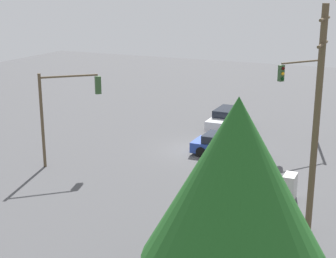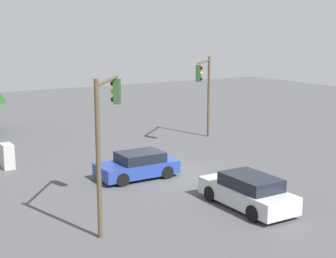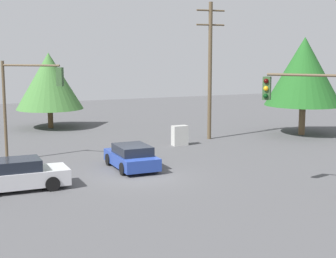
{
  "view_description": "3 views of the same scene",
  "coord_description": "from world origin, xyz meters",
  "px_view_note": "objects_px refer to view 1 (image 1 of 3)",
  "views": [
    {
      "loc": [
        -30.04,
        -11.4,
        10.52
      ],
      "look_at": [
        -2.71,
        1.08,
        2.06
      ],
      "focal_mm": 55.0,
      "sensor_mm": 36.0,
      "label": 1
    },
    {
      "loc": [
        22.33,
        -13.64,
        7.6
      ],
      "look_at": [
        -1.78,
        1.06,
        2.01
      ],
      "focal_mm": 55.0,
      "sensor_mm": 36.0,
      "label": 2
    },
    {
      "loc": [
        9.04,
        24.38,
        6.49
      ],
      "look_at": [
        -1.77,
        -0.3,
        2.31
      ],
      "focal_mm": 55.0,
      "sensor_mm": 36.0,
      "label": 3
    }
  ],
  "objects_px": {
    "sedan_silver": "(227,119)",
    "traffic_signal_cross": "(304,85)",
    "sedan_blue": "(224,146)",
    "electrical_cabinet": "(289,187)",
    "traffic_signal_main": "(66,102)"
  },
  "relations": [
    {
      "from": "sedan_blue",
      "to": "traffic_signal_cross",
      "type": "height_order",
      "value": "traffic_signal_cross"
    },
    {
      "from": "traffic_signal_cross",
      "to": "electrical_cabinet",
      "type": "height_order",
      "value": "traffic_signal_cross"
    },
    {
      "from": "electrical_cabinet",
      "to": "traffic_signal_cross",
      "type": "bearing_deg",
      "value": 7.5
    },
    {
      "from": "sedan_silver",
      "to": "traffic_signal_main",
      "type": "relative_size",
      "value": 0.83
    },
    {
      "from": "traffic_signal_main",
      "to": "electrical_cabinet",
      "type": "relative_size",
      "value": 4.14
    },
    {
      "from": "sedan_blue",
      "to": "traffic_signal_cross",
      "type": "distance_m",
      "value": 7.08
    },
    {
      "from": "sedan_blue",
      "to": "electrical_cabinet",
      "type": "relative_size",
      "value": 3.0
    },
    {
      "from": "sedan_silver",
      "to": "traffic_signal_cross",
      "type": "relative_size",
      "value": 0.79
    },
    {
      "from": "sedan_silver",
      "to": "electrical_cabinet",
      "type": "distance_m",
      "value": 13.75
    },
    {
      "from": "traffic_signal_cross",
      "to": "sedan_blue",
      "type": "bearing_deg",
      "value": -1.47
    },
    {
      "from": "traffic_signal_main",
      "to": "sedan_silver",
      "type": "bearing_deg",
      "value": 20.13
    },
    {
      "from": "sedan_silver",
      "to": "traffic_signal_cross",
      "type": "xyz_separation_m",
      "value": [
        -1.52,
        -5.82,
        3.31
      ]
    },
    {
      "from": "sedan_silver",
      "to": "electrical_cabinet",
      "type": "height_order",
      "value": "sedan_silver"
    },
    {
      "from": "traffic_signal_main",
      "to": "traffic_signal_cross",
      "type": "distance_m",
      "value": 15.77
    },
    {
      "from": "sedan_silver",
      "to": "traffic_signal_main",
      "type": "distance_m",
      "value": 13.69
    }
  ]
}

